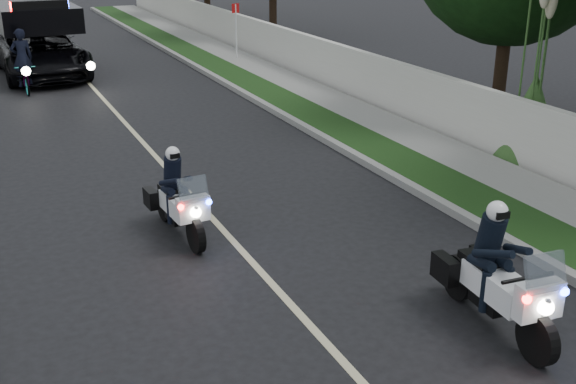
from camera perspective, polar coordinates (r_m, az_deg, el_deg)
name	(u,v)px	position (r m, az deg, el deg)	size (l,w,h in m)	color
ground	(318,335)	(9.25, 2.50, -11.59)	(120.00, 120.00, 0.00)	black
curb_right	(286,117)	(19.23, -0.14, 6.14)	(0.20, 60.00, 0.15)	gray
grass_verge	(309,114)	(19.52, 1.74, 6.36)	(1.20, 60.00, 0.16)	#193814
sidewalk_right	(350,110)	(20.11, 5.08, 6.73)	(1.40, 60.00, 0.16)	gray
property_wall	(381,83)	(20.47, 7.61, 8.81)	(0.22, 60.00, 1.50)	beige
lane_marking	(138,137)	(18.00, -12.14, 4.40)	(0.12, 50.00, 0.01)	#BFB78C
police_moto_left	(180,234)	(12.17, -8.81, -3.45)	(0.64, 1.83, 1.55)	silver
police_moto_right	(491,326)	(9.80, 16.25, -10.49)	(0.72, 2.05, 1.74)	white
police_suv	(44,76)	(26.60, -19.31, 8.95)	(2.75, 5.94, 2.89)	black
bicycle	(27,92)	(24.03, -20.57, 7.62)	(0.61, 1.74, 0.91)	black
cyclist	(27,92)	(24.03, -20.57, 7.62)	(0.65, 0.44, 1.81)	black
sign_post	(237,62)	(27.95, -4.20, 10.58)	(0.36, 0.36, 2.29)	red
pampas_far	(526,160)	(16.76, 18.89, 2.49)	(1.55, 1.55, 4.44)	#C3BA96
tree_right_a	(496,116)	(20.45, 16.62, 5.94)	(5.47, 5.47, 9.12)	#133511
tree_right_d	(273,37)	(34.29, -1.22, 12.54)	(5.89, 5.89, 9.81)	#143E14
tree_right_e	(208,17)	(42.60, -6.57, 14.04)	(5.20, 5.20, 8.67)	black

